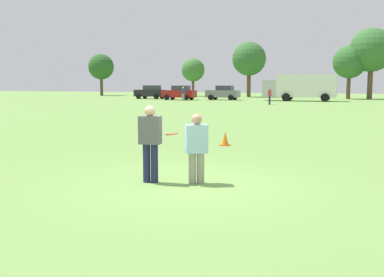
{
  "coord_description": "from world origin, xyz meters",
  "views": [
    {
      "loc": [
        3.29,
        -8.92,
        2.18
      ],
      "look_at": [
        -0.1,
        0.7,
        0.91
      ],
      "focal_mm": 42.11,
      "sensor_mm": 36.0,
      "label": 1
    }
  ],
  "objects": [
    {
      "name": "bystander_far_jogger",
      "position": [
        -16.03,
        42.69,
        0.94
      ],
      "size": [
        0.48,
        0.31,
        1.67
      ],
      "color": "gray",
      "rests_on": "ground"
    },
    {
      "name": "parked_car_center",
      "position": [
        -12.04,
        46.59,
        0.92
      ],
      "size": [
        4.21,
        2.23,
        1.82
      ],
      "color": "slate",
      "rests_on": "ground"
    },
    {
      "name": "tree_center_elm",
      "position": [
        -11.65,
        59.86,
        5.78
      ],
      "size": [
        5.17,
        5.17,
        8.4
      ],
      "color": "brown",
      "rests_on": "ground"
    },
    {
      "name": "tree_east_oak",
      "position": [
        5.61,
        55.67,
        6.42
      ],
      "size": [
        5.74,
        5.74,
        9.33
      ],
      "color": "brown",
      "rests_on": "ground"
    },
    {
      "name": "tree_west_maple",
      "position": [
        -21.1,
        60.82,
        4.23
      ],
      "size": [
        3.78,
        3.78,
        6.15
      ],
      "color": "brown",
      "rests_on": "ground"
    },
    {
      "name": "parked_car_near_left",
      "position": [
        -22.47,
        47.27,
        0.92
      ],
      "size": [
        4.21,
        2.23,
        1.82
      ],
      "color": "black",
      "rests_on": "ground"
    },
    {
      "name": "player_defender",
      "position": [
        0.19,
        0.17,
        0.84
      ],
      "size": [
        0.54,
        0.46,
        1.52
      ],
      "color": "gray",
      "rests_on": "ground"
    },
    {
      "name": "ground_plane",
      "position": [
        0.0,
        0.0,
        0.0
      ],
      "size": [
        174.84,
        174.84,
        0.0
      ],
      "primitive_type": "plane",
      "color": "#6B9347"
    },
    {
      "name": "tree_west_oak",
      "position": [
        -37.21,
        59.26,
        4.86
      ],
      "size": [
        4.35,
        4.35,
        7.06
      ],
      "color": "brown",
      "rests_on": "ground"
    },
    {
      "name": "player_thrower",
      "position": [
        -0.79,
        -0.07,
        0.95
      ],
      "size": [
        0.49,
        0.32,
        1.69
      ],
      "color": "#1E234C",
      "rests_on": "ground"
    },
    {
      "name": "parked_car_mid_left",
      "position": [
        -17.31,
        44.8,
        0.92
      ],
      "size": [
        4.21,
        2.23,
        1.82
      ],
      "color": "maroon",
      "rests_on": "ground"
    },
    {
      "name": "frisbee",
      "position": [
        -0.34,
        0.08,
        1.07
      ],
      "size": [
        0.27,
        0.27,
        0.07
      ],
      "color": "#E54C33"
    },
    {
      "name": "tree_east_birch",
      "position": [
        2.93,
        55.51,
        4.92
      ],
      "size": [
        4.4,
        4.4,
        7.15
      ],
      "color": "brown",
      "rests_on": "ground"
    },
    {
      "name": "traffic_cone",
      "position": [
        -0.8,
        6.17,
        0.23
      ],
      "size": [
        0.32,
        0.32,
        0.48
      ],
      "color": "#D8590C",
      "rests_on": "ground"
    },
    {
      "name": "bystander_sideline_watcher",
      "position": [
        -4.37,
        36.18,
        0.92
      ],
      "size": [
        0.28,
        0.46,
        1.63
      ],
      "color": "#1E234C",
      "rests_on": "ground"
    },
    {
      "name": "box_truck",
      "position": [
        -2.34,
        46.31,
        1.75
      ],
      "size": [
        8.51,
        3.05,
        3.18
      ],
      "color": "white",
      "rests_on": "ground"
    }
  ]
}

